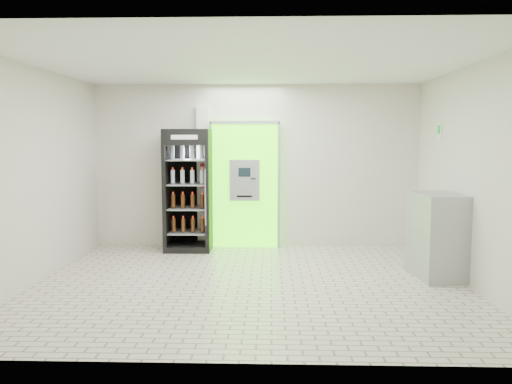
{
  "coord_description": "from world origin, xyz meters",
  "views": [
    {
      "loc": [
        0.29,
        -6.75,
        1.99
      ],
      "look_at": [
        0.04,
        1.2,
        1.15
      ],
      "focal_mm": 35.0,
      "sensor_mm": 36.0,
      "label": 1
    }
  ],
  "objects": [
    {
      "name": "beverage_cooler",
      "position": [
        -1.2,
        2.14,
        1.04
      ],
      "size": [
        0.82,
        0.77,
        2.17
      ],
      "rotation": [
        0.0,
        0.0,
        0.01
      ],
      "color": "black",
      "rests_on": "ground"
    },
    {
      "name": "atm_assembly",
      "position": [
        -0.2,
        2.41,
        1.17
      ],
      "size": [
        1.3,
        0.24,
        2.33
      ],
      "color": "#49FF0A",
      "rests_on": "ground"
    },
    {
      "name": "exit_sign",
      "position": [
        2.99,
        1.4,
        2.12
      ],
      "size": [
        0.02,
        0.22,
        0.26
      ],
      "color": "white",
      "rests_on": "room_shell"
    },
    {
      "name": "pillar",
      "position": [
        -0.98,
        2.45,
        1.3
      ],
      "size": [
        0.22,
        0.11,
        2.6
      ],
      "color": "silver",
      "rests_on": "ground"
    },
    {
      "name": "steel_cabinet",
      "position": [
        2.68,
        0.4,
        0.61
      ],
      "size": [
        0.7,
        0.97,
        1.22
      ],
      "rotation": [
        0.0,
        0.0,
        0.1
      ],
      "color": "#999BA0",
      "rests_on": "ground"
    },
    {
      "name": "ground",
      "position": [
        0.0,
        0.0,
        0.0
      ],
      "size": [
        6.0,
        6.0,
        0.0
      ],
      "primitive_type": "plane",
      "color": "beige",
      "rests_on": "ground"
    },
    {
      "name": "room_shell",
      "position": [
        0.0,
        0.0,
        1.84
      ],
      "size": [
        6.0,
        6.0,
        6.0
      ],
      "color": "beige",
      "rests_on": "ground"
    }
  ]
}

